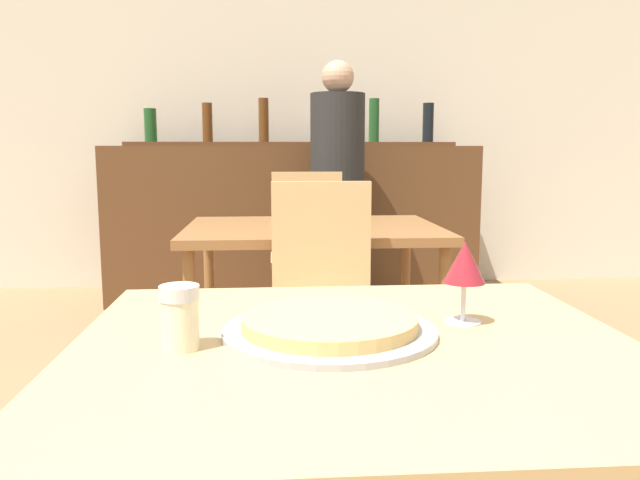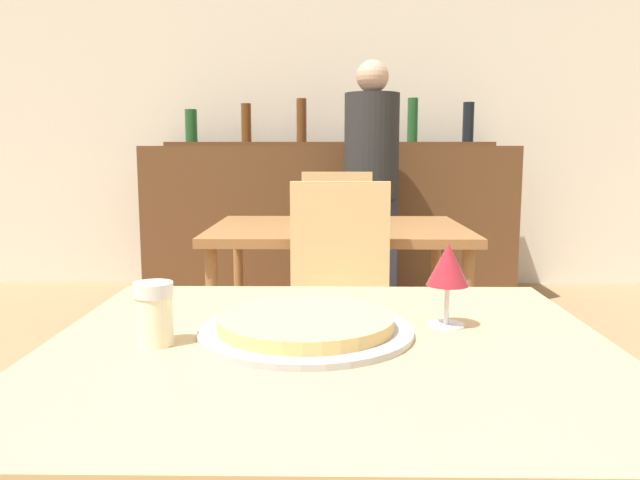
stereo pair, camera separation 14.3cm
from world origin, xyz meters
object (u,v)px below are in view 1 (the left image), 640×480
Objects in this scene: chair_far_side_back at (306,246)px; person_standing at (337,182)px; pizza_tray at (329,326)px; chair_far_side_front at (323,294)px; wine_glass at (465,265)px; cheese_shaker at (180,317)px.

person_standing is (0.22, 0.45, 0.33)m from chair_far_side_back.
pizza_tray is 0.24× the size of person_standing.
pizza_tray is at bearing -96.17° from person_standing.
chair_far_side_front is 6.03× the size of wine_glass.
chair_far_side_back is at bearing 87.98° from pizza_tray.
chair_far_side_back reaches higher than pizza_tray.
chair_far_side_front is 1.20m from pizza_tray.
person_standing is at bearing 89.13° from wine_glass.
person_standing is 10.21× the size of wine_glass.
person_standing is (0.22, 1.65, 0.33)m from chair_far_side_front.
chair_far_side_back reaches higher than wine_glass.
chair_far_side_front is 1.31m from cheese_shaker.
cheese_shaker is at bearing -100.99° from person_standing.
pizza_tray is (-0.08, -2.38, 0.22)m from chair_far_side_back.
chair_far_side_front is 0.59× the size of person_standing.
person_standing reaches higher than wine_glass.
person_standing is at bearing -116.20° from chair_far_side_back.
chair_far_side_back is 0.59× the size of person_standing.
wine_glass is at bearing -80.85° from chair_far_side_front.
wine_glass reaches higher than pizza_tray.
cheese_shaker is (-0.34, -1.24, 0.26)m from chair_far_side_front.
wine_glass is at bearing 12.68° from pizza_tray.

